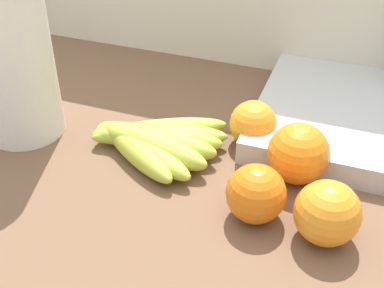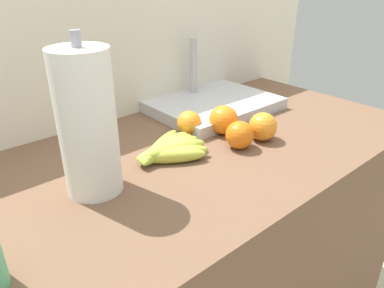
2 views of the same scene
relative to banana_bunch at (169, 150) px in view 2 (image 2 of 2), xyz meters
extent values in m
cube|color=brown|center=(0.01, -0.01, -0.47)|extent=(1.45, 0.64, 0.90)
cube|color=silver|center=(0.01, 0.34, -0.27)|extent=(1.85, 0.06, 1.30)
ellipsoid|color=gold|center=(-0.01, -0.03, 0.00)|extent=(0.16, 0.12, 0.04)
ellipsoid|color=#B7CB3F|center=(0.00, -0.02, 0.00)|extent=(0.18, 0.11, 0.04)
ellipsoid|color=#B0C13F|center=(0.00, -0.01, 0.00)|extent=(0.19, 0.08, 0.04)
ellipsoid|color=#A8C73F|center=(0.00, 0.00, 0.00)|extent=(0.19, 0.04, 0.04)
ellipsoid|color=#AFCD3F|center=(0.00, 0.01, 0.00)|extent=(0.19, 0.07, 0.04)
ellipsoid|color=#AACA3F|center=(0.00, 0.02, 0.00)|extent=(0.20, 0.10, 0.04)
ellipsoid|color=#AABF3F|center=(0.00, 0.03, 0.00)|extent=(0.19, 0.13, 0.04)
sphere|color=orange|center=(0.13, 0.07, 0.01)|extent=(0.07, 0.07, 0.07)
sphere|color=orange|center=(0.25, -0.09, 0.02)|extent=(0.08, 0.08, 0.08)
sphere|color=orange|center=(0.17, -0.08, 0.02)|extent=(0.07, 0.07, 0.07)
sphere|color=orange|center=(0.20, 0.01, 0.02)|extent=(0.08, 0.08, 0.08)
cylinder|color=white|center=(-0.20, -0.01, 0.13)|extent=(0.11, 0.11, 0.30)
cylinder|color=gray|center=(-0.20, -0.01, 0.14)|extent=(0.02, 0.02, 0.33)
cube|color=#B7BABF|center=(0.31, 0.16, 0.00)|extent=(0.39, 0.30, 0.04)
cylinder|color=#B2B2B7|center=(0.31, 0.27, 0.11)|extent=(0.02, 0.02, 0.18)
camera|label=1|loc=(0.26, -0.54, 0.42)|focal=48.10mm
camera|label=2|loc=(-0.48, -0.64, 0.41)|focal=34.06mm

